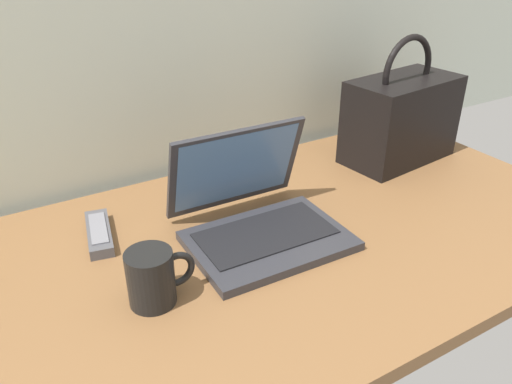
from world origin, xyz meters
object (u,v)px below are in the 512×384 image
object	(u,v)px
remote_control_near	(99,233)
handbag	(401,118)
laptop	(257,214)
coffee_mug	(153,277)

from	to	relation	value
remote_control_near	handbag	bearing A→B (deg)	-1.26
remote_control_near	handbag	world-z (taller)	handbag
laptop	coffee_mug	xyz separation A→B (m)	(-0.26, -0.09, 0.00)
coffee_mug	handbag	size ratio (longest dim) A/B	0.36
coffee_mug	remote_control_near	size ratio (longest dim) A/B	0.72
remote_control_near	handbag	size ratio (longest dim) A/B	0.50
laptop	coffee_mug	distance (m)	0.27
laptop	handbag	distance (m)	0.54
laptop	remote_control_near	distance (m)	0.32
coffee_mug	handbag	bearing A→B (deg)	16.16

